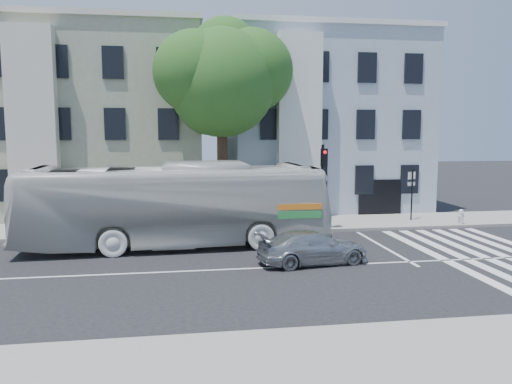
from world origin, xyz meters
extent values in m
plane|color=black|center=(0.00, 0.00, 0.00)|extent=(120.00, 120.00, 0.00)
cube|color=gray|center=(0.00, 8.00, 0.07)|extent=(80.00, 4.00, 0.15)
cube|color=gray|center=(0.00, -8.00, 0.07)|extent=(80.00, 4.00, 0.15)
cube|color=gray|center=(-7.00, 15.00, 5.50)|extent=(12.00, 10.00, 11.00)
cube|color=#9BA9B9|center=(7.00, 15.00, 5.50)|extent=(12.00, 10.00, 11.00)
cylinder|color=#2D2116|center=(0.00, 8.50, 2.60)|extent=(0.56, 0.56, 5.20)
sphere|color=#174A1D|center=(0.00, 8.50, 7.50)|extent=(5.60, 5.60, 5.60)
sphere|color=#174A1D|center=(1.60, 8.90, 8.20)|extent=(4.40, 4.40, 4.40)
sphere|color=#174A1D|center=(-1.40, 8.20, 8.00)|extent=(4.20, 4.20, 4.20)
sphere|color=#174A1D|center=(0.30, 9.70, 9.20)|extent=(3.80, 3.80, 3.80)
sphere|color=#174A1D|center=(-0.60, 9.10, 6.50)|extent=(3.40, 3.40, 3.40)
imported|color=silver|center=(-2.43, 4.01, 1.84)|extent=(3.64, 13.36, 3.69)
imported|color=#B1B5B9|center=(2.74, 0.40, 0.62)|extent=(2.33, 4.48, 1.24)
cylinder|color=black|center=(4.77, 6.19, 2.18)|extent=(0.15, 0.15, 4.37)
cube|color=black|center=(4.77, 5.94, 3.74)|extent=(0.32, 0.27, 0.88)
sphere|color=red|center=(4.77, 5.81, 4.00)|extent=(0.17, 0.17, 0.17)
cylinder|color=white|center=(4.77, 6.04, 2.70)|extent=(0.46, 0.10, 0.46)
cylinder|color=silver|center=(12.40, 6.33, 0.47)|extent=(0.25, 0.25, 0.64)
sphere|color=silver|center=(12.40, 6.33, 0.82)|extent=(0.23, 0.23, 0.23)
cylinder|color=silver|center=(12.40, 6.33, 0.55)|extent=(0.45, 0.29, 0.15)
cylinder|color=black|center=(10.34, 7.82, 1.58)|extent=(0.08, 0.08, 2.85)
cube|color=white|center=(10.34, 7.92, 2.60)|extent=(0.50, 0.21, 0.40)
cube|color=white|center=(10.34, 7.92, 2.15)|extent=(0.50, 0.21, 0.21)
camera|label=1|loc=(-2.24, -17.67, 5.03)|focal=35.00mm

